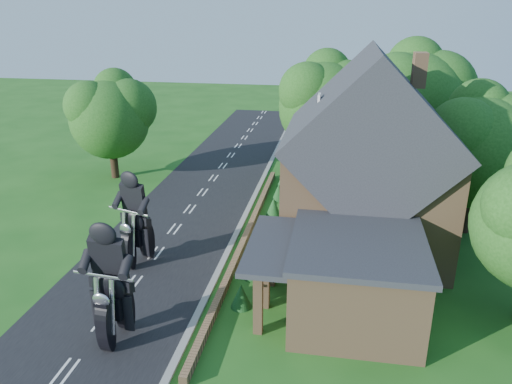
% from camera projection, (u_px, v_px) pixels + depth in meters
% --- Properties ---
extents(ground, '(120.00, 120.00, 0.00)m').
position_uv_depth(ground, '(133.00, 284.00, 23.03)').
color(ground, '#1C5317').
rests_on(ground, ground).
extents(road, '(7.00, 80.00, 0.02)m').
position_uv_depth(road, '(133.00, 283.00, 23.03)').
color(road, black).
rests_on(road, ground).
extents(kerb, '(0.30, 80.00, 0.12)m').
position_uv_depth(kerb, '(210.00, 290.00, 22.43)').
color(kerb, gray).
rests_on(kerb, ground).
extents(garden_wall, '(0.30, 22.00, 0.40)m').
position_uv_depth(garden_wall, '(245.00, 239.00, 26.88)').
color(garden_wall, olive).
rests_on(garden_wall, ground).
extents(house, '(9.54, 8.64, 10.24)m').
position_uv_depth(house, '(367.00, 167.00, 25.35)').
color(house, olive).
rests_on(house, ground).
extents(annex, '(7.05, 5.94, 3.44)m').
position_uv_depth(annex, '(353.00, 278.00, 20.10)').
color(annex, olive).
rests_on(annex, ground).
extents(tree_house_right, '(6.51, 6.00, 8.40)m').
position_uv_depth(tree_house_right, '(485.00, 143.00, 26.49)').
color(tree_house_right, black).
rests_on(tree_house_right, ground).
extents(tree_behind_house, '(7.81, 7.20, 10.08)m').
position_uv_depth(tree_behind_house, '(420.00, 97.00, 33.44)').
color(tree_behind_house, black).
rests_on(tree_behind_house, ground).
extents(tree_behind_left, '(6.94, 6.40, 9.16)m').
position_uv_depth(tree_behind_left, '(330.00, 99.00, 35.47)').
color(tree_behind_left, black).
rests_on(tree_behind_left, ground).
extents(tree_far_road, '(6.08, 5.60, 7.84)m').
position_uv_depth(tree_far_road, '(115.00, 113.00, 35.39)').
color(tree_far_road, black).
rests_on(tree_far_road, ground).
extents(shrub_a, '(0.90, 0.90, 1.10)m').
position_uv_depth(shrub_a, '(241.00, 296.00, 21.07)').
color(shrub_a, '#133C17').
rests_on(shrub_a, ground).
extents(shrub_b, '(0.90, 0.90, 1.10)m').
position_uv_depth(shrub_b, '(252.00, 267.00, 23.38)').
color(shrub_b, '#133C17').
rests_on(shrub_b, ground).
extents(shrub_c, '(0.90, 0.90, 1.10)m').
position_uv_depth(shrub_c, '(260.00, 243.00, 25.68)').
color(shrub_c, '#133C17').
rests_on(shrub_c, ground).
extents(shrub_d, '(0.90, 0.90, 1.10)m').
position_uv_depth(shrub_d, '(273.00, 207.00, 30.28)').
color(shrub_d, '#133C17').
rests_on(shrub_d, ground).
extents(shrub_e, '(0.90, 0.90, 1.10)m').
position_uv_depth(shrub_e, '(279.00, 192.00, 32.59)').
color(shrub_e, '#133C17').
rests_on(shrub_e, ground).
extents(shrub_f, '(0.90, 0.90, 1.10)m').
position_uv_depth(shrub_f, '(283.00, 180.00, 34.89)').
color(shrub_f, '#133C17').
rests_on(shrub_f, ground).
extents(motorcycle_lead, '(0.56, 1.64, 1.50)m').
position_uv_depth(motorcycle_lead, '(116.00, 323.00, 18.95)').
color(motorcycle_lead, black).
rests_on(motorcycle_lead, ground).
extents(motorcycle_follow, '(0.86, 1.61, 1.46)m').
position_uv_depth(motorcycle_follow, '(138.00, 250.00, 24.59)').
color(motorcycle_follow, black).
rests_on(motorcycle_follow, ground).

